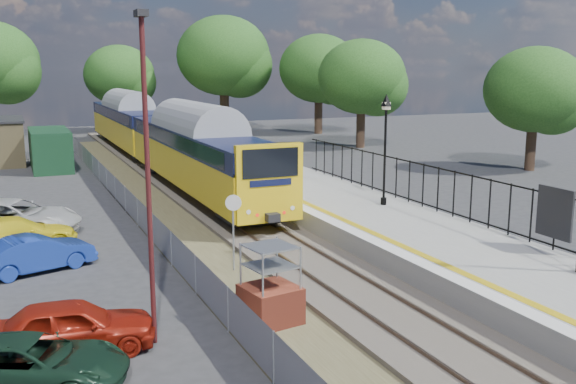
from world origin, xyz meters
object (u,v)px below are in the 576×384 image
carpark_lamp (147,163)px  car_red (71,327)px  car_blue (36,253)px  car_white (14,218)px  victorian_lamp_north (386,124)px  car_green (31,364)px  brick_plinth (270,286)px  car_yellow (16,234)px  speed_sign (233,221)px  train (155,132)px

carpark_lamp → car_red: carpark_lamp is taller
car_blue → car_white: car_white is taller
victorian_lamp_north → car_green: 17.25m
car_blue → car_white: bearing=-11.9°
brick_plinth → car_yellow: 11.62m
victorian_lamp_north → car_red: bearing=-149.7°
car_blue → car_white: 5.27m
speed_sign → train: bearing=103.6°
carpark_lamp → car_red: size_ratio=2.05×
train → car_white: train is taller
brick_plinth → carpark_lamp: 4.51m
car_blue → car_yellow: (-0.57, 2.88, 0.02)m
car_green → car_white: size_ratio=0.77×
car_green → brick_plinth: bearing=-54.2°
carpark_lamp → car_white: bearing=103.5°
speed_sign → car_green: 8.59m
car_yellow → car_blue: bearing=-175.1°
car_red → speed_sign: bearing=-47.1°
brick_plinth → car_red: size_ratio=0.56×
victorian_lamp_north → car_yellow: victorian_lamp_north is taller
speed_sign → car_blue: 6.54m
car_yellow → car_white: (-0.04, 2.36, 0.10)m
carpark_lamp → speed_sign: bearing=51.2°
train → brick_plinth: (-3.03, -27.94, -1.32)m
car_green → car_yellow: bearing=24.5°
train → car_red: bearing=-105.9°
speed_sign → car_yellow: size_ratio=0.60×
victorian_lamp_north → speed_sign: (-7.80, -3.48, -2.57)m
car_green → car_yellow: size_ratio=0.93×
victorian_lamp_north → car_red: 15.72m
car_blue → train: bearing=-40.4°
car_green → car_white: bearing=24.6°
brick_plinth → car_yellow: (-5.91, 9.99, -0.40)m
car_yellow → brick_plinth: bearing=-155.7°
car_green → car_red: bearing=-9.0°
car_green → train: bearing=7.2°
victorian_lamp_north → car_blue: size_ratio=1.26×
car_red → car_white: size_ratio=0.73×
brick_plinth → speed_sign: size_ratio=0.83×
car_blue → car_red: bearing=165.4°
car_yellow → car_white: car_white is taller
brick_plinth → carpark_lamp: size_ratio=0.27×
carpark_lamp → car_green: size_ratio=1.95×
carpark_lamp → car_yellow: carpark_lamp is taller
car_white → car_red: bearing=-151.1°
victorian_lamp_north → speed_sign: victorian_lamp_north is taller
victorian_lamp_north → car_yellow: (-14.24, 2.06, -3.68)m
victorian_lamp_north → train: (-5.30, 20.01, -1.96)m
victorian_lamp_north → car_blue: 14.18m
car_white → car_yellow: bearing=-155.3°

